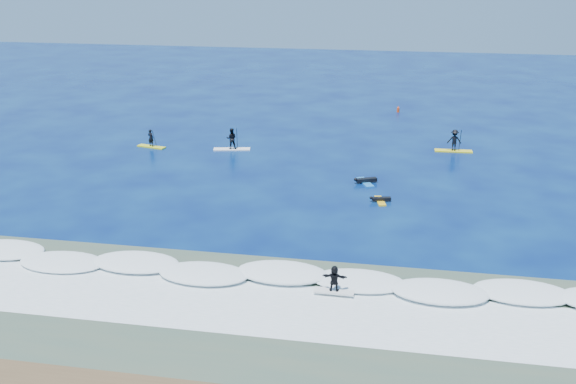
% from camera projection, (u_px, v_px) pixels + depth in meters
% --- Properties ---
extents(ground, '(160.00, 160.00, 0.00)m').
position_uv_depth(ground, '(294.00, 209.00, 42.58)').
color(ground, '#031048').
rests_on(ground, ground).
extents(shallow_water, '(90.00, 13.00, 0.01)m').
position_uv_depth(shallow_water, '(244.00, 317.00, 29.62)').
color(shallow_water, '#3A4F41').
rests_on(shallow_water, ground).
extents(breaking_wave, '(40.00, 6.00, 0.30)m').
position_uv_depth(breaking_wave, '(262.00, 278.00, 33.32)').
color(breaking_wave, white).
rests_on(breaking_wave, ground).
extents(whitewater, '(34.00, 5.00, 0.02)m').
position_uv_depth(whitewater, '(249.00, 307.00, 30.55)').
color(whitewater, silver).
rests_on(whitewater, ground).
extents(sup_paddler_left, '(2.72, 1.27, 1.85)m').
position_uv_depth(sup_paddler_left, '(151.00, 141.00, 56.26)').
color(sup_paddler_left, yellow).
rests_on(sup_paddler_left, ground).
extents(sup_paddler_center, '(3.26, 1.42, 2.22)m').
position_uv_depth(sup_paddler_center, '(232.00, 140.00, 55.45)').
color(sup_paddler_center, white).
rests_on(sup_paddler_center, ground).
extents(sup_paddler_right, '(3.20, 0.89, 2.23)m').
position_uv_depth(sup_paddler_right, '(454.00, 142.00, 54.92)').
color(sup_paddler_right, yellow).
rests_on(sup_paddler_right, ground).
extents(prone_paddler_near, '(1.47, 1.92, 0.39)m').
position_uv_depth(prone_paddler_near, '(380.00, 200.00, 43.74)').
color(prone_paddler_near, gold).
rests_on(prone_paddler_near, ground).
extents(prone_paddler_far, '(1.71, 2.28, 0.47)m').
position_uv_depth(prone_paddler_far, '(365.00, 181.00, 47.40)').
color(prone_paddler_far, blue).
rests_on(prone_paddler_far, ground).
extents(wave_surfer, '(1.99, 0.57, 1.43)m').
position_uv_depth(wave_surfer, '(334.00, 280.00, 31.33)').
color(wave_surfer, silver).
rests_on(wave_surfer, breaking_wave).
extents(marker_buoy, '(0.30, 0.30, 0.72)m').
position_uv_depth(marker_buoy, '(398.00, 109.00, 69.28)').
color(marker_buoy, red).
rests_on(marker_buoy, ground).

